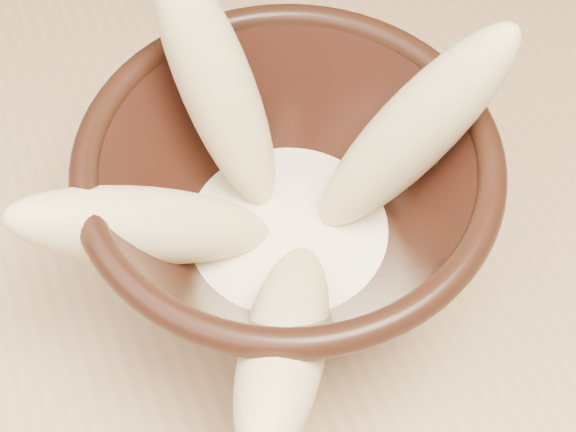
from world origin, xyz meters
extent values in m
cylinder|color=tan|center=(0.54, 0.34, 0.35)|extent=(0.05, 0.05, 0.71)
cylinder|color=black|center=(0.15, 0.08, 0.76)|extent=(0.10, 0.10, 0.01)
cylinder|color=black|center=(0.15, 0.08, 0.78)|extent=(0.09, 0.09, 0.01)
torus|color=black|center=(0.15, 0.08, 0.86)|extent=(0.22, 0.22, 0.01)
cylinder|color=#F9EDC8|center=(0.15, 0.08, 0.79)|extent=(0.12, 0.12, 0.02)
ellipsoid|color=#D7C57F|center=(0.13, 0.14, 0.86)|extent=(0.07, 0.12, 0.16)
ellipsoid|color=#D7C57F|center=(0.07, 0.09, 0.84)|extent=(0.15, 0.05, 0.12)
ellipsoid|color=#D7C57F|center=(0.21, 0.07, 0.86)|extent=(0.13, 0.05, 0.15)
ellipsoid|color=#D7C57F|center=(0.11, 0.00, 0.83)|extent=(0.12, 0.16, 0.11)
camera|label=1|loc=(0.05, -0.15, 1.18)|focal=50.00mm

